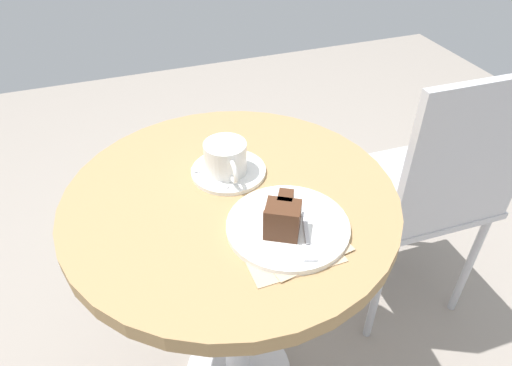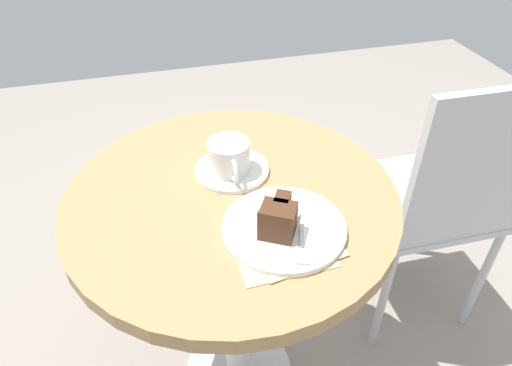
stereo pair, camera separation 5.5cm
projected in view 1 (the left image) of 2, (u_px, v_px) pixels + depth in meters
cafe_table at (232, 236)px, 1.01m from camera, size 0.69×0.69×0.70m
saucer at (229, 171)px, 0.98m from camera, size 0.16×0.16×0.01m
coffee_cup at (226, 157)px, 0.95m from camera, size 0.12×0.09×0.07m
teaspoon at (205, 175)px, 0.96m from camera, size 0.10×0.06×0.00m
cake_plate at (288, 226)px, 0.85m from camera, size 0.23×0.23×0.01m
cake_slice at (283, 218)px, 0.81m from camera, size 0.09×0.08×0.06m
fork at (307, 237)px, 0.81m from camera, size 0.15×0.06×0.00m
napkin at (289, 239)px, 0.83m from camera, size 0.18×0.19×0.00m
cafe_chair at (433, 185)px, 1.25m from camera, size 0.39×0.39×0.87m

